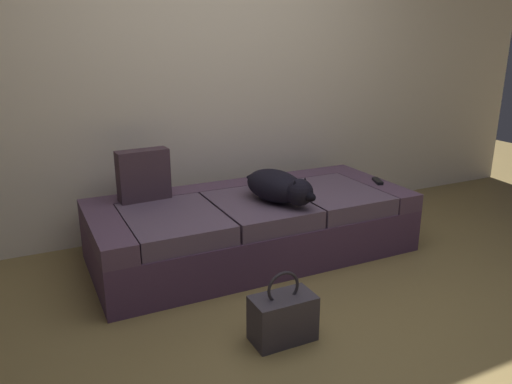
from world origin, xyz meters
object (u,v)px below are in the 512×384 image
Objects in this scene: dog_dark at (279,187)px; tv_remote at (378,181)px; handbag at (283,317)px; couch at (253,226)px; throw_pillow at (143,175)px.

dog_dark is 4.02× the size of tv_remote.
tv_remote is 0.40× the size of handbag.
tv_remote is (1.00, -0.09, 0.22)m from couch.
dog_dark is 1.77× the size of throw_pillow.
throw_pillow is (-0.78, 0.45, 0.06)m from dog_dark.
handbag is at bearing -107.50° from couch.
throw_pillow reaches higher than tv_remote.
throw_pillow is 1.41m from handbag.
tv_remote is (0.89, 0.09, -0.10)m from dog_dark.
throw_pillow is 0.90× the size of handbag.
dog_dark reaches higher than couch.
couch is 0.38m from dog_dark.
throw_pillow is (-1.67, 0.36, 0.16)m from tv_remote.
handbag is (-0.42, -0.83, -0.40)m from dog_dark.
throw_pillow reaches higher than couch.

